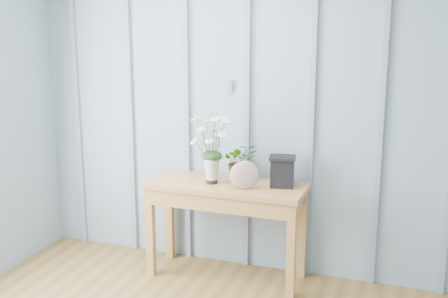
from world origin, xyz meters
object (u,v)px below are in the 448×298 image
at_px(felt_disc_vessel, 244,175).
at_px(carved_box, 282,171).
at_px(sideboard, 226,198).
at_px(daisy_vase, 212,139).

distance_m(felt_disc_vessel, carved_box, 0.29).
height_order(sideboard, felt_disc_vessel, felt_disc_vessel).
distance_m(sideboard, felt_disc_vessel, 0.29).
bearing_deg(sideboard, daisy_vase, -166.30).
bearing_deg(carved_box, daisy_vase, -170.19).
height_order(sideboard, daisy_vase, daisy_vase).
relative_size(sideboard, carved_box, 5.16).
bearing_deg(felt_disc_vessel, sideboard, 131.78).
relative_size(daisy_vase, carved_box, 2.37).
distance_m(daisy_vase, felt_disc_vessel, 0.37).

